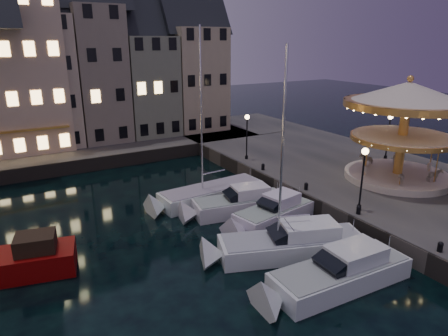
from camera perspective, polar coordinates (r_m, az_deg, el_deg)
ground at (r=23.22m, az=8.01°, el=-13.25°), size 160.00×160.00×0.00m
quay_east at (r=35.97m, az=19.92°, el=-1.53°), size 16.00×56.00×1.30m
quay_north at (r=45.11m, az=-23.28°, el=1.90°), size 44.00×12.00×1.30m
quaywall_e at (r=30.53m, az=10.08°, el=-4.11°), size 0.15×44.00×1.30m
quaywall_n at (r=39.65m, az=-19.26°, el=0.31°), size 48.00×0.15×1.30m
streetlamp_b at (r=26.91m, az=19.25°, el=-0.27°), size 0.44×0.44×4.17m
streetlamp_c at (r=36.75m, az=3.30°, el=5.40°), size 0.44×0.44×4.17m
streetlamp_d at (r=39.73m, az=22.49°, el=5.01°), size 0.44×0.44×4.17m
bollard_a at (r=24.16m, az=28.51°, el=-9.79°), size 0.30×0.30×0.57m
bollard_b at (r=27.00m, az=18.68°, el=-5.63°), size 0.30×0.30×0.57m
bollard_c at (r=30.22m, az=11.65°, el=-2.51°), size 0.30×0.30×0.57m
bollard_d at (r=34.26m, az=5.59°, el=0.23°), size 0.30×0.30×0.57m
townhouse_nc at (r=45.77m, az=-24.89°, el=12.32°), size 6.82×8.00×14.80m
townhouse_nd at (r=46.67m, az=-17.79°, el=13.79°), size 5.50×8.00×15.80m
townhouse_ne at (r=48.28m, az=-11.17°, el=12.60°), size 6.16×8.00×12.80m
townhouse_nf at (r=50.54m, az=-4.55°, el=13.67°), size 6.82×8.00×13.80m
motorboat_b at (r=21.44m, az=15.49°, el=-14.63°), size 8.60×2.81×2.15m
motorboat_c at (r=23.64m, az=8.74°, el=-10.79°), size 9.31×5.32×12.54m
motorboat_d at (r=27.24m, az=6.56°, el=-6.76°), size 7.00×3.39×2.15m
motorboat_e at (r=28.71m, az=1.50°, el=-5.30°), size 7.77×3.40×2.15m
motorboat_f at (r=30.75m, az=-2.68°, el=-3.92°), size 9.40×3.02×12.46m
red_fishing_boat at (r=24.28m, az=-28.18°, el=-12.04°), size 7.10×3.74×5.73m
carousel at (r=33.59m, az=24.54°, el=7.23°), size 9.29×9.29×8.13m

